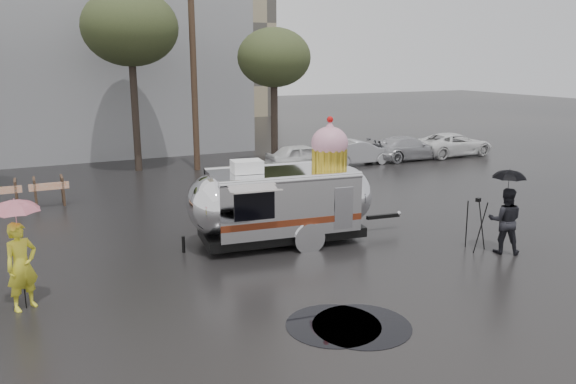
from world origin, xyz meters
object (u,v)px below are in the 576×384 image
airstream_trailer (284,199)px  person_right (505,221)px  person_left (22,266)px  tripod (477,219)px

airstream_trailer → person_right: airstream_trailer is taller
person_left → tripod: (11.10, -1.18, -0.08)m
person_right → tripod: person_right is taller
person_left → person_right: size_ratio=1.05×
person_right → tripod: bearing=-4.1°
airstream_trailer → person_left: (-6.72, -1.67, -0.32)m
airstream_trailer → tripod: bearing=-26.9°
person_left → person_right: person_left is taller
person_left → person_right: bearing=-38.4°
person_left → airstream_trailer: bearing=-16.2°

